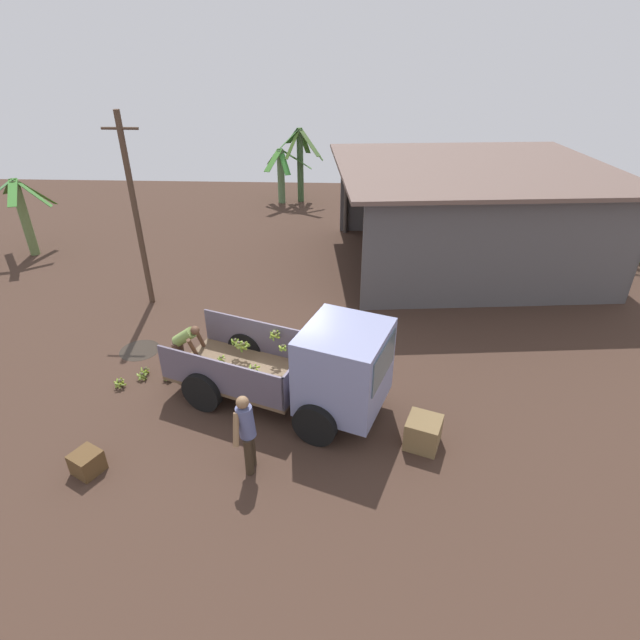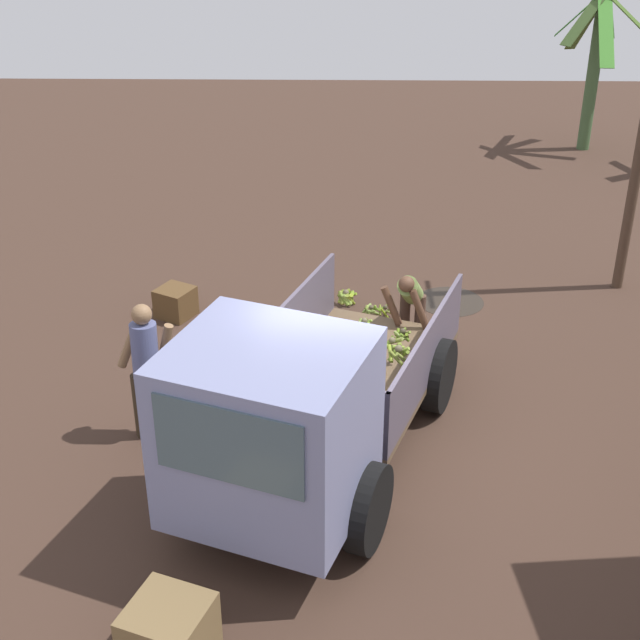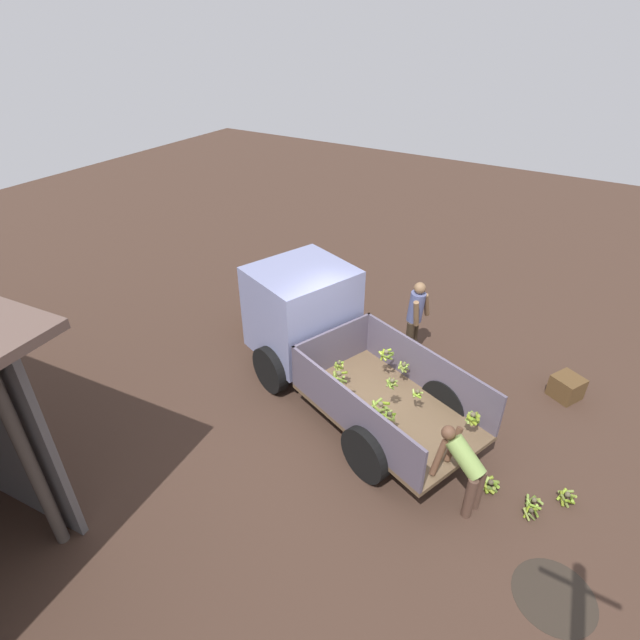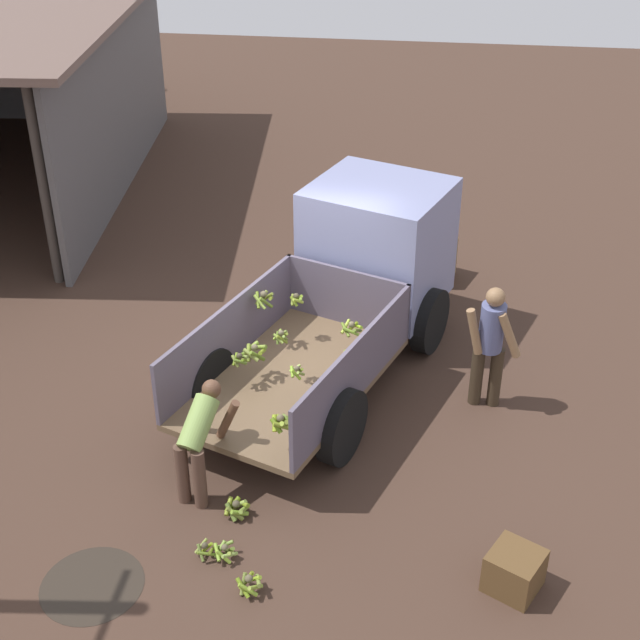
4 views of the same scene
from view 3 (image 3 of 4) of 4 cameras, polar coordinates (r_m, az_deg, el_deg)
ground at (r=8.82m, az=3.12°, el=-11.99°), size 36.00×36.00×0.00m
mud_patch_0 at (r=7.58m, az=25.18°, el=-26.68°), size 1.01×1.01×0.01m
cargo_truck at (r=9.20m, az=-0.40°, el=-0.87°), size 4.99×3.28×2.13m
person_foreground_visitor at (r=10.11m, az=10.87°, el=0.51°), size 0.36×0.69×1.67m
person_worker_loading at (r=7.48m, az=16.18°, el=-15.76°), size 0.76×0.67×1.25m
banana_bunch_on_ground_0 at (r=8.09m, az=22.93°, el=-19.59°), size 0.23×0.23×0.19m
banana_bunch_on_ground_1 at (r=8.22m, az=18.87°, el=-17.38°), size 0.30×0.29×0.20m
banana_bunch_on_ground_2 at (r=8.23m, az=23.20°, el=-18.59°), size 0.25×0.26×0.19m
banana_bunch_on_ground_3 at (r=8.46m, az=26.37°, el=-17.66°), size 0.27×0.27×0.22m
wooden_crate_0 at (r=10.29m, az=26.35°, el=-6.90°), size 0.64×0.64×0.43m
wooden_crate_1 at (r=11.23m, az=-6.60°, el=0.69°), size 0.82×0.82×0.62m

